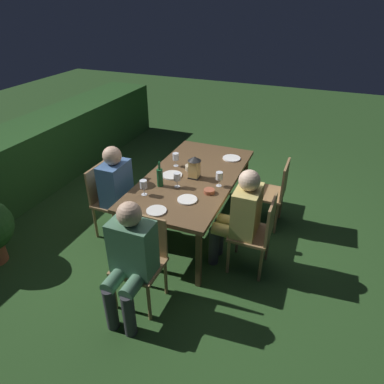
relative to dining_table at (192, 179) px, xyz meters
The scene contains 22 objects.
ground_plane 0.68m from the dining_table, ahead, with size 16.00×16.00×0.00m, color #26471E.
dining_table is the anchor object (origin of this frame).
chair_head_near 1.25m from the dining_table, behind, with size 0.40×0.42×0.87m.
person_in_green 1.43m from the dining_table, behind, with size 0.48×0.38×1.15m.
chair_side_left_a 1.02m from the dining_table, 116.23° to the right, with size 0.42×0.40×0.87m.
person_in_mustard 0.83m from the dining_table, 122.21° to the right, with size 0.38×0.47×1.15m.
chair_side_right_a 1.02m from the dining_table, 116.23° to the left, with size 0.42×0.40×0.87m.
person_in_blue 0.83m from the dining_table, 122.21° to the left, with size 0.38×0.47×1.15m.
chair_side_left_b 1.02m from the dining_table, 63.77° to the right, with size 0.42×0.40×0.87m.
lantern_centerpiece 0.20m from the dining_table, 125.14° to the right, with size 0.15×0.15×0.27m.
green_bottle_on_table 0.45m from the dining_table, 145.71° to the left, with size 0.07×0.07×0.29m.
wine_glass_a 0.35m from the dining_table, 169.90° to the left, with size 0.08×0.08×0.17m.
wine_glass_b 0.68m from the dining_table, 152.22° to the left, with size 0.08×0.08×0.17m.
wine_glass_c 0.42m from the dining_table, 107.11° to the right, with size 0.08×0.08×0.17m.
wine_glass_d 0.37m from the dining_table, 58.51° to the left, with size 0.08×0.08×0.17m.
plate_a 0.83m from the dining_table, behind, with size 0.20×0.20×0.01m, color silver.
plate_b 0.24m from the dining_table, 111.09° to the left, with size 0.24×0.24×0.01m, color silver.
plate_c 0.70m from the dining_table, 25.28° to the right, with size 0.23×0.23×0.01m, color white.
plate_d 0.55m from the dining_table, 163.20° to the right, with size 0.21×0.21×0.01m, color white.
bowl_olives 0.44m from the dining_table, 133.33° to the right, with size 0.12×0.12×0.04m.
bowl_bread 0.18m from the dining_table, 29.66° to the left, with size 0.12×0.12×0.06m.
hedge_backdrop 2.64m from the dining_table, 90.00° to the left, with size 6.05×0.82×0.94m, color #234C1E.
Camera 1 is at (-3.31, -1.33, 2.60)m, focal length 32.22 mm.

